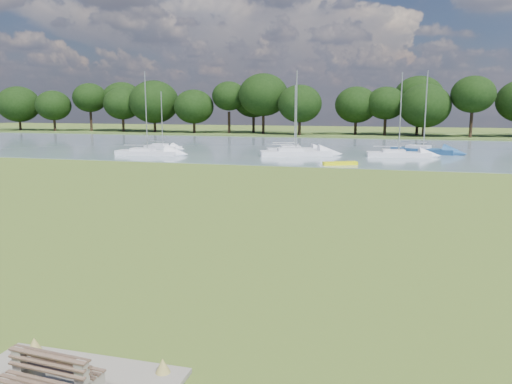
% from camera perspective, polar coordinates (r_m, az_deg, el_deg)
% --- Properties ---
extents(ground, '(220.00, 220.00, 0.00)m').
position_cam_1_polar(ground, '(22.53, -0.19, -3.91)').
color(ground, '#5D6827').
extents(river, '(220.00, 40.00, 0.10)m').
position_cam_1_polar(river, '(63.59, 9.95, 4.89)').
color(river, slate).
rests_on(river, ground).
extents(far_bank, '(220.00, 20.00, 0.40)m').
position_cam_1_polar(far_bank, '(93.43, 11.70, 6.39)').
color(far_bank, '#4C6626').
rests_on(far_bank, ground).
extents(bench_pair, '(1.77, 1.13, 0.91)m').
position_cam_1_polar(bench_pair, '(10.40, -22.41, -19.03)').
color(bench_pair, gray).
rests_on(bench_pair, concrete_pad).
extents(kayak, '(3.14, 1.93, 0.31)m').
position_cam_1_polar(kayak, '(45.64, 9.58, 3.25)').
color(kayak, '#E3E407').
rests_on(kayak, river).
extents(tree_line, '(145.37, 8.84, 10.70)m').
position_cam_1_polar(tree_line, '(89.22, 12.46, 10.32)').
color(tree_line, black).
rests_on(tree_line, far_bank).
extents(sailboat_1, '(7.78, 4.49, 8.88)m').
position_cam_1_polar(sailboat_1, '(53.39, 4.48, 4.68)').
color(sailboat_1, silver).
rests_on(sailboat_1, river).
extents(sailboat_2, '(6.58, 2.60, 8.65)m').
position_cam_1_polar(sailboat_2, '(54.38, 15.90, 4.37)').
color(sailboat_2, silver).
rests_on(sailboat_2, river).
extents(sailboat_3, '(5.15, 2.61, 6.96)m').
position_cam_1_polar(sailboat_3, '(62.67, -10.65, 5.22)').
color(sailboat_3, silver).
rests_on(sailboat_3, river).
extents(sailboat_4, '(6.43, 3.88, 7.55)m').
position_cam_1_polar(sailboat_4, '(57.04, 4.36, 4.98)').
color(sailboat_4, silver).
rests_on(sailboat_4, river).
extents(sailboat_6, '(7.25, 4.50, 9.08)m').
position_cam_1_polar(sailboat_6, '(59.27, 18.51, 4.73)').
color(sailboat_6, navy).
rests_on(sailboat_6, river).
extents(sailboat_8, '(6.96, 2.21, 8.86)m').
position_cam_1_polar(sailboat_8, '(55.63, -12.37, 4.62)').
color(sailboat_8, silver).
rests_on(sailboat_8, river).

